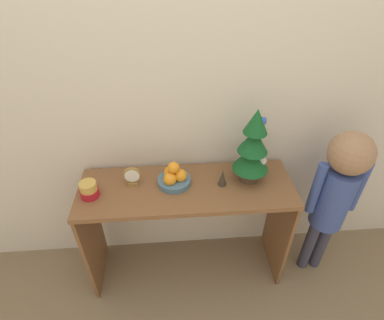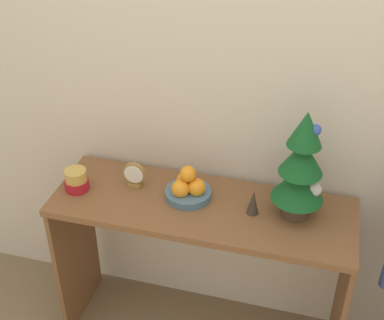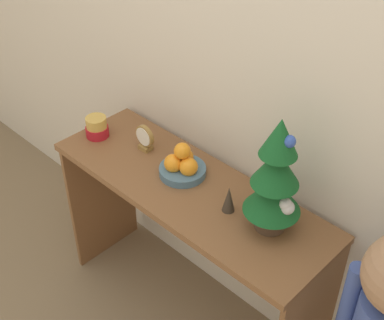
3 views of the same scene
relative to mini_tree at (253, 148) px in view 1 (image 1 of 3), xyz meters
The scene contains 9 objects.
ground_plane 1.10m from the mini_tree, 145.82° to the right, with size 12.00×12.00×0.00m, color #7A664C.
back_wall 0.49m from the mini_tree, 150.17° to the left, with size 7.00×0.05×2.50m, color beige.
console_table 0.55m from the mini_tree, behind, with size 1.24×0.42×0.78m.
mini_tree is the anchor object (origin of this frame).
fruit_bowl 0.47m from the mini_tree, behind, with size 0.19×0.19×0.15m.
singing_bowl 0.92m from the mini_tree, behind, with size 0.10×0.10×0.09m.
desk_clock 0.69m from the mini_tree, behind, with size 0.10×0.04×0.12m.
figurine 0.24m from the mini_tree, 166.49° to the right, with size 0.05×0.05×0.11m.
child_figure 0.58m from the mini_tree, ahead, with size 0.31×0.24×1.13m.
Camera 1 is at (-0.07, -1.06, 1.94)m, focal length 28.00 mm.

